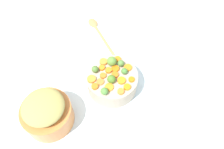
{
  "coord_description": "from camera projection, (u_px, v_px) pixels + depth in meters",
  "views": [
    {
      "loc": [
        -0.47,
        -0.26,
        0.92
      ],
      "look_at": [
        -0.02,
        -0.01,
        0.12
      ],
      "focal_mm": 35.6,
      "sensor_mm": 36.0,
      "label": 1
    }
  ],
  "objects": [
    {
      "name": "carrot_slice_1",
      "position": [
        109.0,
        70.0,
        0.97
      ],
      "size": [
        0.04,
        0.04,
        0.01
      ],
      "primitive_type": "cylinder",
      "rotation": [
        0.0,
        0.0,
        5.55
      ],
      "color": "orange",
      "rests_on": "serving_bowl_carrots"
    },
    {
      "name": "carrot_slice_4",
      "position": [
        100.0,
        82.0,
        0.94
      ],
      "size": [
        0.03,
        0.03,
        0.01
      ],
      "primitive_type": "cylinder",
      "rotation": [
        0.0,
        0.0,
        4.78
      ],
      "color": "orange",
      "rests_on": "serving_bowl_carrots"
    },
    {
      "name": "carrot_slice_6",
      "position": [
        103.0,
        76.0,
        0.95
      ],
      "size": [
        0.03,
        0.03,
        0.01
      ],
      "primitive_type": "cylinder",
      "rotation": [
        0.0,
        0.0,
        0.09
      ],
      "color": "orange",
      "rests_on": "serving_bowl_carrots"
    },
    {
      "name": "brussels_sprout_5",
      "position": [
        112.0,
        61.0,
        0.97
      ],
      "size": [
        0.04,
        0.04,
        0.04
      ],
      "primitive_type": "sphere",
      "color": "#5D8836",
      "rests_on": "serving_bowl_carrots"
    },
    {
      "name": "carrot_slice_2",
      "position": [
        128.0,
        68.0,
        0.98
      ],
      "size": [
        0.05,
        0.05,
        0.01
      ],
      "primitive_type": "cylinder",
      "rotation": [
        0.0,
        0.0,
        5.83
      ],
      "color": "orange",
      "rests_on": "serving_bowl_carrots"
    },
    {
      "name": "wooden_spoon",
      "position": [
        98.0,
        30.0,
        1.22
      ],
      "size": [
        0.21,
        0.3,
        0.01
      ],
      "color": "tan",
      "rests_on": "tabletop"
    },
    {
      "name": "carrot_slice_9",
      "position": [
        118.0,
        59.0,
        1.0
      ],
      "size": [
        0.04,
        0.04,
        0.01
      ],
      "primitive_type": "cylinder",
      "rotation": [
        0.0,
        0.0,
        0.34
      ],
      "color": "orange",
      "rests_on": "serving_bowl_carrots"
    },
    {
      "name": "carrot_slice_8",
      "position": [
        109.0,
        87.0,
        0.92
      ],
      "size": [
        0.05,
        0.05,
        0.01
      ],
      "primitive_type": "cylinder",
      "rotation": [
        0.0,
        0.0,
        4.43
      ],
      "color": "orange",
      "rests_on": "serving_bowl_carrots"
    },
    {
      "name": "metal_pot",
      "position": [
        48.0,
        115.0,
        0.91
      ],
      "size": [
        0.2,
        0.2,
        0.1
      ],
      "primitive_type": "cylinder",
      "color": "#CE7639",
      "rests_on": "tabletop"
    },
    {
      "name": "carrot_slice_5",
      "position": [
        127.0,
        87.0,
        0.92
      ],
      "size": [
        0.04,
        0.04,
        0.01
      ],
      "primitive_type": "cylinder",
      "rotation": [
        0.0,
        0.0,
        2.06
      ],
      "color": "orange",
      "rests_on": "serving_bowl_carrots"
    },
    {
      "name": "carrot_slice_7",
      "position": [
        92.0,
        79.0,
        0.94
      ],
      "size": [
        0.05,
        0.05,
        0.01
      ],
      "primitive_type": "cylinder",
      "rotation": [
        0.0,
        0.0,
        5.01
      ],
      "color": "orange",
      "rests_on": "serving_bowl_carrots"
    },
    {
      "name": "stuffing_mound",
      "position": [
        43.0,
        107.0,
        0.84
      ],
      "size": [
        0.17,
        0.17,
        0.06
      ],
      "primitive_type": "ellipsoid",
      "color": "tan",
      "rests_on": "metal_pot"
    },
    {
      "name": "carrot_slice_11",
      "position": [
        115.0,
        75.0,
        0.95
      ],
      "size": [
        0.04,
        0.04,
        0.01
      ],
      "primitive_type": "cylinder",
      "rotation": [
        0.0,
        0.0,
        2.76
      ],
      "color": "orange",
      "rests_on": "serving_bowl_carrots"
    },
    {
      "name": "carrot_slice_12",
      "position": [
        122.0,
        81.0,
        0.94
      ],
      "size": [
        0.05,
        0.05,
        0.01
      ],
      "primitive_type": "cylinder",
      "rotation": [
        0.0,
        0.0,
        5.58
      ],
      "color": "orange",
      "rests_on": "serving_bowl_carrots"
    },
    {
      "name": "brussels_sprout_2",
      "position": [
        95.0,
        69.0,
        0.96
      ],
      "size": [
        0.03,
        0.03,
        0.03
      ],
      "primitive_type": "sphere",
      "color": "#507533",
      "rests_on": "serving_bowl_carrots"
    },
    {
      "name": "carrot_slice_10",
      "position": [
        102.0,
        68.0,
        0.97
      ],
      "size": [
        0.03,
        0.03,
        0.01
      ],
      "primitive_type": "cylinder",
      "rotation": [
        0.0,
        0.0,
        4.52
      ],
      "color": "orange",
      "rests_on": "serving_bowl_carrots"
    },
    {
      "name": "carrot_slice_14",
      "position": [
        131.0,
        80.0,
        0.94
      ],
      "size": [
        0.03,
        0.03,
        0.01
      ],
      "primitive_type": "cylinder",
      "rotation": [
        0.0,
        0.0,
        1.25
      ],
      "color": "orange",
      "rests_on": "serving_bowl_carrots"
    },
    {
      "name": "carrot_slice_3",
      "position": [
        115.0,
        69.0,
        0.97
      ],
      "size": [
        0.04,
        0.04,
        0.01
      ],
      "primitive_type": "cylinder",
      "rotation": [
        0.0,
        0.0,
        3.44
      ],
      "color": "orange",
      "rests_on": "serving_bowl_carrots"
    },
    {
      "name": "tabletop",
      "position": [
        112.0,
        83.0,
        1.06
      ],
      "size": [
        2.4,
        2.4,
        0.02
      ],
      "primitive_type": "cube",
      "color": "white",
      "rests_on": "ground"
    },
    {
      "name": "carrot_slice_0",
      "position": [
        103.0,
        62.0,
        0.99
      ],
      "size": [
        0.04,
        0.04,
        0.01
      ],
      "primitive_type": "cylinder",
      "rotation": [
        0.0,
        0.0,
        0.03
      ],
      "color": "orange",
      "rests_on": "serving_bowl_carrots"
    },
    {
      "name": "carrot_slice_13",
      "position": [
        121.0,
        91.0,
        0.91
      ],
      "size": [
        0.03,
        0.03,
        0.01
      ],
      "primitive_type": "cylinder",
      "rotation": [
        0.0,
        0.0,
        1.74
      ],
      "color": "orange",
      "rests_on": "serving_bowl_carrots"
    },
    {
      "name": "brussels_sprout_1",
      "position": [
        111.0,
        79.0,
        0.93
      ],
      "size": [
        0.04,
        0.04,
        0.04
      ],
      "primitive_type": "sphere",
      "color": "#4F7926",
      "rests_on": "serving_bowl_carrots"
    },
    {
      "name": "carrot_slice_15",
      "position": [
        95.0,
        87.0,
        0.92
      ],
      "size": [
        0.03,
        0.03,
        0.01
      ],
      "primitive_type": "cylinder",
      "rotation": [
        0.0,
        0.0,
        1.46
      ],
      "color": "orange",
      "rests_on": "serving_bowl_carrots"
    },
    {
      "name": "brussels_sprout_4",
      "position": [
        104.0,
        91.0,
        0.9
      ],
      "size": [
        0.03,
        0.03,
        0.03
      ],
      "primitive_type": "sphere",
      "color": "#51853A",
      "rests_on": "serving_bowl_carrots"
    },
    {
      "name": "serving_bowl_carrots",
      "position": [
        112.0,
        81.0,
        1.0
      ],
      "size": [
        0.23,
        0.23,
        0.09
      ],
      "primitive_type": "cylinder",
      "color": "#BBA58E",
      "rests_on": "tabletop"
    },
    {
      "name": "brussels_sprout_0",
      "position": [
        121.0,
        63.0,
        0.97
      ],
      "size": [
        0.03,
        0.03,
        0.03
      ],
      "primitive_type": "sphere",
      "color": "#517C38",
      "rests_on": "serving_bowl_carrots"
    },
    {
      "name": "dish_towel",
      "position": [
        174.0,
        114.0,
        0.96
      ],
      "size": [
        0.18,
        0.14,
        0.01
      ],
      "primitive_type": "cube",
      "rotation": [
        0.0,
        0.0,
        0.07
      ],
      "color": "#C1B99A",
      "rests_on": "tabletop"
    },
    {
      "name": "brussels_sprout_3",
      "position": [
        124.0,
        71.0,
        0.95
      ],
      "size": [
        0.03,
        0.03,
        0.03
      ],
      "primitive_type": "sphere",
      "color": "#467E36",
      "rests_on": "serving_bowl_carrots"
    }
  ]
}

